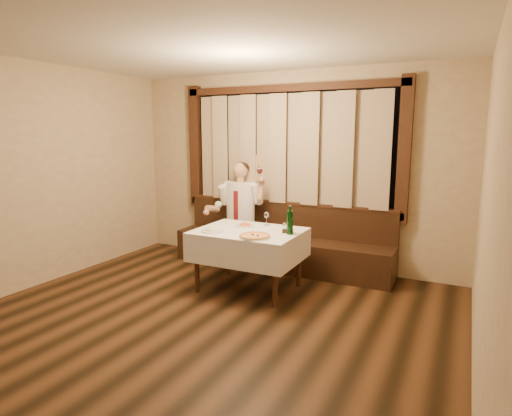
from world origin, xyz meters
The scene contains 10 objects.
room centered at (0.00, 0.97, 1.50)m, with size 5.01×6.01×2.81m.
banquette centered at (0.00, 2.72, 0.31)m, with size 3.20×0.61×0.94m.
dining_table centered at (0.00, 1.70, 0.65)m, with size 1.27×0.97×0.76m.
pizza centered at (0.23, 1.40, 0.77)m, with size 0.37×0.37×0.04m.
pasta_red centered at (-0.14, 1.87, 0.79)m, with size 0.25×0.25×0.09m.
pasta_cream centered at (-0.36, 1.45, 0.80)m, with size 0.28×0.28×0.10m.
green_bottle centered at (0.53, 1.72, 0.90)m, with size 0.07×0.07×0.34m.
table_wine_glass centered at (0.07, 2.05, 0.88)m, with size 0.06×0.06×0.17m.
cruet_caddy centered at (0.48, 1.78, 0.81)m, with size 0.14×0.10×0.14m.
seated_man centered at (-0.66, 2.63, 0.86)m, with size 0.85×0.64×1.51m.
Camera 1 is at (2.35, -2.82, 1.92)m, focal length 30.00 mm.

